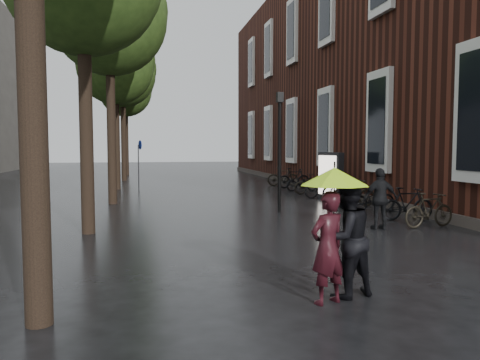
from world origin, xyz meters
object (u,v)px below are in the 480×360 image
object	(u,v)px
parked_bicycles	(330,187)
pedestrian_walking	(380,199)
lamp_post	(280,140)
person_black	(346,238)
ad_lightbox	(330,176)
person_burgundy	(328,248)

from	to	relation	value
parked_bicycles	pedestrian_walking	bearing A→B (deg)	-102.02
lamp_post	person_black	bearing A→B (deg)	-100.18
person_black	lamp_post	size ratio (longest dim) A/B	0.44
lamp_post	ad_lightbox	bearing A→B (deg)	43.35
parked_bicycles	lamp_post	distance (m)	4.79
pedestrian_walking	person_black	bearing A→B (deg)	57.56
pedestrian_walking	parked_bicycles	world-z (taller)	pedestrian_walking
parked_bicycles	ad_lightbox	xyz separation A→B (m)	(-0.17, -0.46, 0.48)
person_burgundy	parked_bicycles	distance (m)	12.82
ad_lightbox	pedestrian_walking	bearing A→B (deg)	-117.57
person_burgundy	ad_lightbox	size ratio (longest dim) A/B	0.81
pedestrian_walking	lamp_post	bearing A→B (deg)	-65.50
person_burgundy	pedestrian_walking	world-z (taller)	pedestrian_walking
person_burgundy	lamp_post	distance (m)	8.98
pedestrian_walking	parked_bicycles	xyz separation A→B (m)	(1.45, 6.79, -0.32)
person_burgundy	ad_lightbox	xyz separation A→B (m)	(4.76, 11.37, 0.19)
pedestrian_walking	lamp_post	size ratio (longest dim) A/B	0.41
person_burgundy	person_black	xyz separation A→B (m)	(0.37, 0.22, 0.07)
person_black	parked_bicycles	bearing A→B (deg)	-127.09
person_burgundy	person_black	distance (m)	0.44
ad_lightbox	person_burgundy	bearing A→B (deg)	-128.89
person_burgundy	parked_bicycles	bearing A→B (deg)	-133.28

